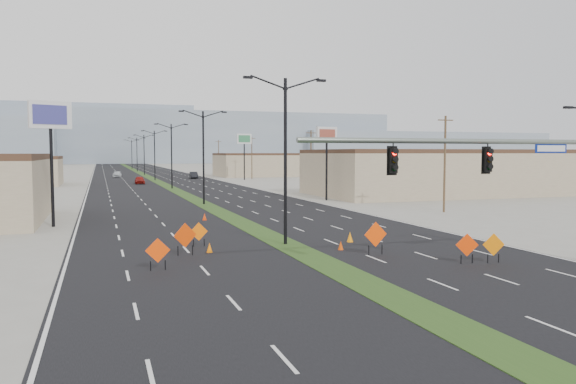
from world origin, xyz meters
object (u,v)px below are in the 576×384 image
object	(u,v)px
streetlight_6	(132,153)
car_left	(140,180)
construction_sign_5	(467,246)
construction_sign_3	(376,235)
streetlight_2	(172,154)
pole_sign_east_far	(244,142)
pole_sign_east_near	(327,141)
cone_1	(341,246)
streetlight_3	(155,154)
construction_sign_0	(185,236)
car_far	(117,174)
cone_0	(209,248)
cone_2	(350,237)
construction_sign_1	(158,252)
construction_sign_2	(199,233)
streetlight_1	(203,154)
streetlight_5	(137,153)
construction_sign_4	(494,246)
car_mid	(194,175)
streetlight_0	(285,155)
cone_3	(205,217)
signal_mast	(519,169)
pole_sign_west	(50,124)
streetlight_4	(144,153)

from	to	relation	value
streetlight_6	car_left	bearing A→B (deg)	-92.27
construction_sign_5	construction_sign_3	bearing A→B (deg)	149.69
streetlight_2	pole_sign_east_far	distance (m)	29.93
pole_sign_east_near	cone_1	bearing A→B (deg)	-125.05
cone_1	streetlight_3	bearing A→B (deg)	91.59
construction_sign_0	pole_sign_east_near	distance (m)	37.47
car_far	cone_0	distance (m)	103.66
construction_sign_0	cone_2	world-z (taller)	construction_sign_0
construction_sign_1	construction_sign_2	xyz separation A→B (m)	(2.97, 6.15, -0.06)
cone_1	streetlight_1	bearing A→B (deg)	94.46
streetlight_1	streetlight_5	world-z (taller)	same
streetlight_3	streetlight_5	size ratio (longest dim) A/B	1.00
construction_sign_4	construction_sign_5	world-z (taller)	construction_sign_5
car_mid	cone_1	distance (m)	92.63
car_left	pole_sign_east_far	size ratio (longest dim) A/B	0.43
streetlight_1	streetlight_3	xyz separation A→B (m)	(0.00, 56.00, 0.00)
streetlight_0	construction_sign_1	bearing A→B (deg)	-147.08
construction_sign_5	cone_3	bearing A→B (deg)	130.64
car_left	pole_sign_east_far	world-z (taller)	pole_sign_east_far
construction_sign_3	pole_sign_east_near	xyz separation A→B (m)	(11.05, 33.62, 5.87)
streetlight_1	construction_sign_5	size ratio (longest dim) A/B	6.54
signal_mast	pole_sign_east_far	xyz separation A→B (m)	(9.07, 90.08, 2.94)
cone_0	streetlight_6	bearing A→B (deg)	88.35
construction_sign_5	cone_3	distance (m)	24.08
streetlight_0	cone_2	distance (m)	6.55
construction_sign_5	pole_sign_east_far	distance (m)	89.49
streetlight_1	construction_sign_4	distance (m)	37.95
construction_sign_1	cone_3	bearing A→B (deg)	75.46
car_left	construction_sign_3	bearing A→B (deg)	-84.29
construction_sign_3	pole_sign_east_far	world-z (taller)	pole_sign_east_far
streetlight_6	pole_sign_east_near	world-z (taller)	streetlight_6
construction_sign_4	cone_2	world-z (taller)	construction_sign_4
streetlight_0	cone_0	distance (m)	7.21
signal_mast	streetlight_1	distance (m)	38.96
car_mid	construction_sign_5	xyz separation A→B (m)	(-1.93, -98.08, 0.18)
construction_sign_0	construction_sign_5	bearing A→B (deg)	-46.01
streetlight_5	cone_3	distance (m)	126.40
car_mid	pole_sign_west	bearing A→B (deg)	-103.87
signal_mast	streetlight_4	xyz separation A→B (m)	(-8.56, 122.00, 0.63)
streetlight_4	construction_sign_1	world-z (taller)	streetlight_4
streetlight_2	car_far	bearing A→B (deg)	98.34
streetlight_2	construction_sign_2	bearing A→B (deg)	-95.30
car_far	cone_2	distance (m)	103.35
construction_sign_2	cone_3	distance (m)	13.09
construction_sign_2	construction_sign_1	bearing A→B (deg)	-122.65
streetlight_5	pole_sign_east_near	xyz separation A→B (m)	(14.61, -111.25, 1.54)
construction_sign_2	cone_0	bearing A→B (deg)	-91.21
construction_sign_0	pole_sign_west	distance (m)	18.31
streetlight_5	construction_sign_2	world-z (taller)	streetlight_5
streetlight_4	construction_sign_2	size ratio (longest dim) A/B	6.91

